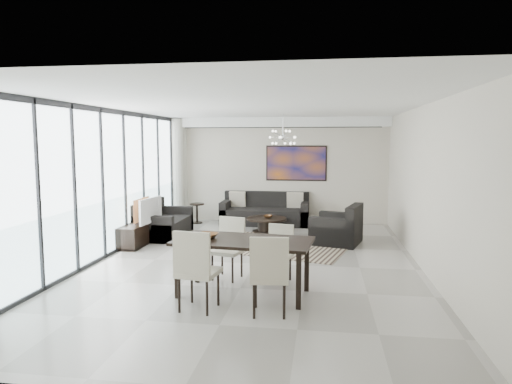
% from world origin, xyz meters
% --- Properties ---
extents(room_shell, '(6.00, 9.00, 2.90)m').
position_xyz_m(room_shell, '(0.46, 0.00, 1.45)').
color(room_shell, '#A8A39B').
rests_on(room_shell, ground).
extents(window_wall, '(0.37, 8.95, 2.90)m').
position_xyz_m(window_wall, '(-2.86, 0.00, 1.47)').
color(window_wall, white).
rests_on(window_wall, floor).
extents(soffit, '(5.98, 0.40, 0.26)m').
position_xyz_m(soffit, '(0.00, 4.30, 2.77)').
color(soffit, white).
rests_on(soffit, room_shell).
extents(painting, '(1.68, 0.04, 0.98)m').
position_xyz_m(painting, '(0.50, 4.47, 1.65)').
color(painting, '#AF5718').
rests_on(painting, room_shell).
extents(chandelier, '(0.66, 0.66, 0.71)m').
position_xyz_m(chandelier, '(0.30, 2.50, 2.35)').
color(chandelier, silver).
rests_on(chandelier, room_shell).
extents(rug, '(3.24, 2.79, 0.01)m').
position_xyz_m(rug, '(0.37, 1.48, 0.01)').
color(rug, black).
rests_on(rug, floor).
extents(coffee_table, '(1.01, 1.01, 0.35)m').
position_xyz_m(coffee_table, '(-0.14, 2.97, 0.20)').
color(coffee_table, black).
rests_on(coffee_table, floor).
extents(bowl_coffee, '(0.22, 0.22, 0.07)m').
position_xyz_m(bowl_coffee, '(-0.11, 2.99, 0.39)').
color(bowl_coffee, brown).
rests_on(bowl_coffee, coffee_table).
extents(sofa_main, '(2.36, 0.97, 0.86)m').
position_xyz_m(sofa_main, '(-0.32, 4.07, 0.29)').
color(sofa_main, black).
rests_on(sofa_main, floor).
extents(loveseat, '(0.95, 1.68, 0.84)m').
position_xyz_m(loveseat, '(-2.55, 2.12, 0.29)').
color(loveseat, black).
rests_on(loveseat, floor).
extents(armchair, '(1.22, 1.26, 0.87)m').
position_xyz_m(armchair, '(1.59, 1.93, 0.30)').
color(armchair, black).
rests_on(armchair, floor).
extents(side_table, '(0.40, 0.40, 0.55)m').
position_xyz_m(side_table, '(-2.19, 3.90, 0.37)').
color(side_table, black).
rests_on(side_table, floor).
extents(tv_console, '(0.42, 1.50, 0.47)m').
position_xyz_m(tv_console, '(-2.76, 1.24, 0.23)').
color(tv_console, black).
rests_on(tv_console, floor).
extents(television, '(0.23, 0.96, 0.55)m').
position_xyz_m(television, '(-2.60, 1.30, 0.74)').
color(television, gray).
rests_on(television, tv_console).
extents(dining_table, '(2.08, 1.20, 0.83)m').
position_xyz_m(dining_table, '(0.10, -1.71, 0.74)').
color(dining_table, black).
rests_on(dining_table, floor).
extents(dining_chair_sw, '(0.58, 0.58, 1.11)m').
position_xyz_m(dining_chair_sw, '(-0.41, -2.49, 0.64)').
color(dining_chair_sw, '#BAB09A').
rests_on(dining_chair_sw, floor).
extents(dining_chair_se, '(0.53, 0.53, 1.07)m').
position_xyz_m(dining_chair_se, '(0.58, -2.50, 0.62)').
color(dining_chair_se, '#BAB09A').
rests_on(dining_chair_se, floor).
extents(dining_chair_nw, '(0.56, 0.56, 1.00)m').
position_xyz_m(dining_chair_nw, '(-0.28, -0.89, 0.58)').
color(dining_chair_nw, '#BAB09A').
rests_on(dining_chair_nw, floor).
extents(dining_chair_ne, '(0.51, 0.51, 0.92)m').
position_xyz_m(dining_chair_ne, '(0.55, -0.95, 0.52)').
color(dining_chair_ne, '#BAB09A').
rests_on(dining_chair_ne, floor).
extents(bowl_dining, '(0.36, 0.36, 0.08)m').
position_xyz_m(bowl_dining, '(-0.45, -1.70, 0.87)').
color(bowl_dining, brown).
rests_on(bowl_dining, dining_table).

